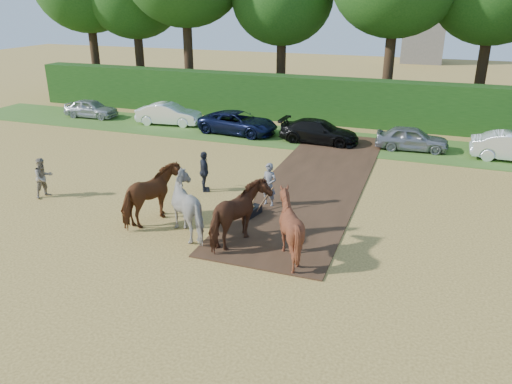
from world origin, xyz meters
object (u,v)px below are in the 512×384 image
object	(u,v)px
spectator_near	(43,178)
parked_cars	(395,136)
spectator_far	(204,172)
plough_team	(218,210)

from	to	relation	value
spectator_near	parked_cars	distance (m)	18.41
spectator_near	spectator_far	world-z (taller)	spectator_far
spectator_near	spectator_far	distance (m)	6.80
spectator_near	parked_cars	xyz separation A→B (m)	(13.34, 12.69, -0.17)
spectator_far	plough_team	bearing A→B (deg)	-177.99
spectator_far	parked_cars	distance (m)	12.15
plough_team	parked_cars	size ratio (longest dim) A/B	0.18
spectator_near	spectator_far	size ratio (longest dim) A/B	0.95
parked_cars	spectator_far	bearing A→B (deg)	-126.35
spectator_near	parked_cars	size ratio (longest dim) A/B	0.04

